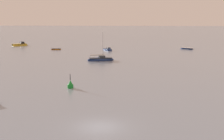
# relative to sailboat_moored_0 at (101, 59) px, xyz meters

# --- Properties ---
(ground_plane) EXTENTS (800.00, 800.00, 0.00)m
(ground_plane) POSITION_rel_sailboat_moored_0_xyz_m (5.76, -45.34, -0.32)
(ground_plane) COLOR gray
(sailboat_moored_0) EXTENTS (6.93, 3.74, 7.42)m
(sailboat_moored_0) POSITION_rel_sailboat_moored_0_xyz_m (0.00, 0.00, 0.00)
(sailboat_moored_0) COLOR navy
(sailboat_moored_0) RESTS_ON ground
(motorboat_moored_0) EXTENTS (5.90, 5.42, 2.27)m
(motorboat_moored_0) POSITION_rel_sailboat_moored_0_xyz_m (-35.50, 38.08, 0.02)
(motorboat_moored_0) COLOR gold
(motorboat_moored_0) RESTS_ON ground
(motorboat_moored_2) EXTENTS (3.44, 4.18, 1.55)m
(motorboat_moored_2) POSITION_rel_sailboat_moored_0_xyz_m (-0.45, 23.23, -0.09)
(motorboat_moored_2) COLOR navy
(motorboat_moored_2) RESTS_ON ground
(rowboat_moored_1) EXTENTS (3.46, 1.64, 0.53)m
(rowboat_moored_1) POSITION_rel_sailboat_moored_0_xyz_m (-18.21, 24.69, -0.18)
(rowboat_moored_1) COLOR orange
(rowboat_moored_1) RESTS_ON ground
(rowboat_moored_2) EXTENTS (4.70, 4.11, 0.74)m
(rowboat_moored_2) POSITION_rel_sailboat_moored_0_xyz_m (25.68, 30.51, -0.12)
(rowboat_moored_2) COLOR navy
(rowboat_moored_2) RESTS_ON ground
(channel_buoy) EXTENTS (0.90, 0.90, 2.30)m
(channel_buoy) POSITION_rel_sailboat_moored_0_xyz_m (-0.77, -29.58, 0.14)
(channel_buoy) COLOR #198C2D
(channel_buoy) RESTS_ON ground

